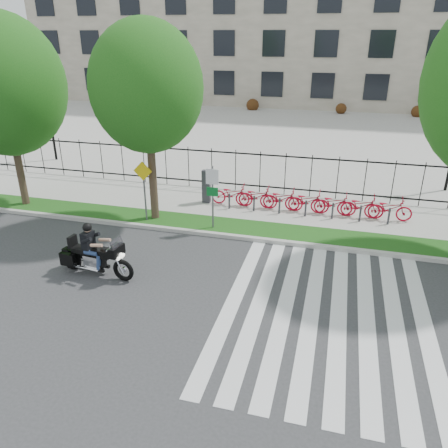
# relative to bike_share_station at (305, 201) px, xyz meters

# --- Properties ---
(ground) EXTENTS (120.00, 120.00, 0.00)m
(ground) POSITION_rel_bike_share_station_xyz_m (-3.57, -7.20, -0.65)
(ground) COLOR #323234
(ground) RESTS_ON ground
(curb) EXTENTS (60.00, 0.20, 0.15)m
(curb) POSITION_rel_bike_share_station_xyz_m (-3.57, -3.10, -0.57)
(curb) COLOR #AEACA3
(curb) RESTS_ON ground
(grass_verge) EXTENTS (60.00, 1.50, 0.15)m
(grass_verge) POSITION_rel_bike_share_station_xyz_m (-3.57, -2.25, -0.57)
(grass_verge) COLOR #174912
(grass_verge) RESTS_ON ground
(sidewalk) EXTENTS (60.00, 3.50, 0.15)m
(sidewalk) POSITION_rel_bike_share_station_xyz_m (-3.57, 0.25, -0.57)
(sidewalk) COLOR #A3A299
(sidewalk) RESTS_ON ground
(plaza) EXTENTS (80.00, 34.00, 0.10)m
(plaza) POSITION_rel_bike_share_station_xyz_m (-3.57, 17.80, -0.60)
(plaza) COLOR #A3A299
(plaza) RESTS_ON ground
(crosswalk_stripes) EXTENTS (5.70, 8.00, 0.01)m
(crosswalk_stripes) POSITION_rel_bike_share_station_xyz_m (1.26, -7.20, -0.64)
(crosswalk_stripes) COLOR silver
(crosswalk_stripes) RESTS_ON ground
(iron_fence) EXTENTS (30.00, 0.06, 2.00)m
(iron_fence) POSITION_rel_bike_share_station_xyz_m (-3.57, 2.00, 0.50)
(iron_fence) COLOR black
(iron_fence) RESTS_ON sidewalk
(office_building) EXTENTS (60.00, 21.90, 20.15)m
(office_building) POSITION_rel_bike_share_station_xyz_m (-3.57, 37.72, 9.32)
(office_building) COLOR gray
(office_building) RESTS_ON ground
(lamp_post_left) EXTENTS (1.06, 0.70, 4.25)m
(lamp_post_left) POSITION_rel_bike_share_station_xyz_m (-15.57, 4.80, 2.56)
(lamp_post_left) COLOR black
(lamp_post_left) RESTS_ON ground
(street_tree_0) EXTENTS (4.98, 4.98, 7.98)m
(street_tree_0) POSITION_rel_bike_share_station_xyz_m (-12.29, -2.25, 4.62)
(street_tree_0) COLOR #3D2B21
(street_tree_0) RESTS_ON grass_verge
(street_tree_1) EXTENTS (4.25, 4.25, 7.67)m
(street_tree_1) POSITION_rel_bike_share_station_xyz_m (-5.97, -2.25, 4.72)
(street_tree_1) COLOR #3D2B21
(street_tree_1) RESTS_ON grass_verge
(bike_share_station) EXTENTS (8.91, 0.87, 1.50)m
(bike_share_station) POSITION_rel_bike_share_station_xyz_m (0.00, 0.00, 0.00)
(bike_share_station) COLOR #2D2D33
(bike_share_station) RESTS_ON sidewalk
(sign_pole_regulatory) EXTENTS (0.50, 0.09, 2.50)m
(sign_pole_regulatory) POSITION_rel_bike_share_station_xyz_m (-3.36, -2.62, 1.09)
(sign_pole_regulatory) COLOR #59595B
(sign_pole_regulatory) RESTS_ON grass_verge
(sign_pole_warning) EXTENTS (0.78, 0.09, 2.49)m
(sign_pole_warning) POSITION_rel_bike_share_station_xyz_m (-6.21, -2.62, 1.10)
(sign_pole_warning) COLOR #59595B
(sign_pole_warning) RESTS_ON grass_verge
(motorcycle_rider) EXTENTS (2.79, 0.95, 2.16)m
(motorcycle_rider) POSITION_rel_bike_share_station_xyz_m (-6.04, -6.88, 0.07)
(motorcycle_rider) COLOR black
(motorcycle_rider) RESTS_ON ground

